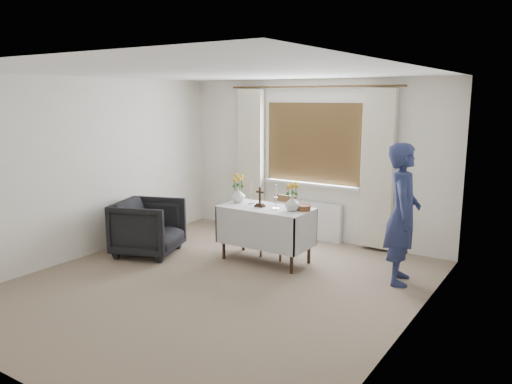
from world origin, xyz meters
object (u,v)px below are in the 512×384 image
wooden_cross (260,197)px  wooden_chair (278,227)px  altar_table (266,234)px  person (402,214)px  armchair (148,227)px  flower_vase_right (292,203)px  flower_vase_left (238,195)px

wooden_cross → wooden_chair: bearing=73.4°
altar_table → person: size_ratio=0.73×
altar_table → armchair: armchair is taller
person → wooden_chair: bearing=72.4°
armchair → person: size_ratio=0.51×
altar_table → wooden_cross: wooden_cross is taller
flower_vase_right → armchair: bearing=-161.6°
altar_table → flower_vase_left: size_ratio=5.99×
armchair → flower_vase_left: 1.37m
altar_table → flower_vase_right: size_ratio=6.13×
armchair → person: (3.36, 0.88, 0.46)m
altar_table → wooden_chair: bearing=85.2°
wooden_chair → person: size_ratio=0.51×
wooden_chair → flower_vase_left: flower_vase_left is taller
wooden_cross → armchair: bearing=-155.0°
altar_table → flower_vase_right: 0.63m
armchair → wooden_cross: (1.49, 0.63, 0.50)m
wooden_cross → flower_vase_right: wooden_cross is taller
armchair → person: 3.50m
armchair → flower_vase_left: flower_vase_left is taller
wooden_chair → wooden_cross: size_ratio=3.18×
wooden_cross → flower_vase_left: 0.42m
armchair → flower_vase_right: flower_vase_right is taller
wooden_chair → flower_vase_left: (-0.52, -0.23, 0.43)m
flower_vase_left → flower_vase_right: (0.89, -0.04, -0.00)m
altar_table → wooden_chair: wooden_chair is taller
person → wooden_cross: 1.88m
wooden_chair → person: bearing=4.2°
wooden_chair → altar_table: bearing=-89.0°
wooden_cross → flower_vase_left: size_ratio=1.31×
armchair → flower_vase_right: (1.98, 0.66, 0.47)m
wooden_chair → wooden_cross: (-0.10, -0.31, 0.47)m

